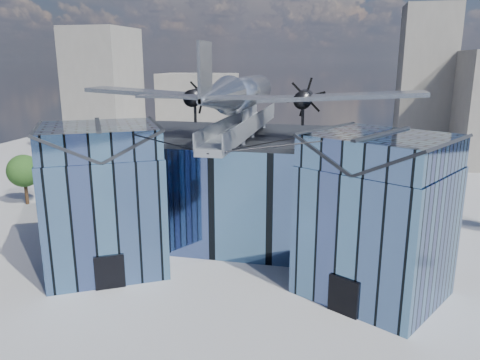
# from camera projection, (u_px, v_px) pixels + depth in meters

# --- Properties ---
(ground_plane) EXTENTS (120.00, 120.00, 0.00)m
(ground_plane) POSITION_uv_depth(u_px,v_px,m) (235.00, 273.00, 37.47)
(ground_plane) COLOR gray
(museum) EXTENTS (32.88, 24.50, 17.60)m
(museum) POSITION_uv_depth(u_px,v_px,m) (249.00, 188.00, 41.59)
(museum) COLOR #496996
(museum) RESTS_ON ground
(bg_towers) EXTENTS (77.00, 24.50, 26.00)m
(bg_towers) POSITION_uv_depth(u_px,v_px,m) (307.00, 98.00, 82.42)
(bg_towers) COLOR slate
(bg_towers) RESTS_ON ground
(tree_side_w) EXTENTS (4.15, 4.15, 5.94)m
(tree_side_w) POSITION_uv_depth(u_px,v_px,m) (24.00, 171.00, 54.33)
(tree_side_w) COLOR black
(tree_side_w) RESTS_ON ground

